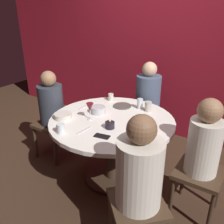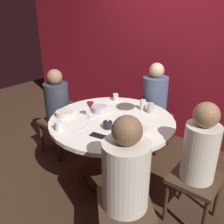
{
  "view_description": "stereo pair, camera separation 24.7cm",
  "coord_description": "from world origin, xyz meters",
  "px_view_note": "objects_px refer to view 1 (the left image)",
  "views": [
    {
      "loc": [
        1.21,
        -1.9,
        1.83
      ],
      "look_at": [
        0.0,
        0.0,
        0.82
      ],
      "focal_mm": 39.24,
      "sensor_mm": 36.0,
      "label": 1
    },
    {
      "loc": [
        1.41,
        -1.76,
        1.83
      ],
      "look_at": [
        0.0,
        0.0,
        0.82
      ],
      "focal_mm": 39.24,
      "sensor_mm": 36.0,
      "label": 2
    }
  ],
  "objects_px": {
    "seated_diner_left": "(51,106)",
    "seated_diner_right": "(204,147)",
    "dinner_plate": "(122,106)",
    "cup_by_right_diner": "(148,106)",
    "seated_diner_back": "(148,96)",
    "wine_glass": "(90,108)",
    "candle_holder": "(110,125)",
    "cup_center_front": "(61,128)",
    "dining_table": "(112,133)",
    "seated_diner_front_right": "(139,174)",
    "cup_by_left_diner": "(111,97)",
    "bowl_salad_center": "(145,130)",
    "bowl_small_white": "(63,116)",
    "cup_near_candle": "(140,104)",
    "bowl_serving_large": "(98,110)",
    "cell_phone": "(102,136)"
  },
  "relations": [
    {
      "from": "cup_near_candle",
      "to": "bowl_serving_large",
      "type": "bearing_deg",
      "value": -132.62
    },
    {
      "from": "seated_diner_left",
      "to": "cell_phone",
      "type": "bearing_deg",
      "value": -19.57
    },
    {
      "from": "dinner_plate",
      "to": "wine_glass",
      "type": "bearing_deg",
      "value": -102.62
    },
    {
      "from": "seated_diner_right",
      "to": "cup_by_right_diner",
      "type": "xyz_separation_m",
      "value": [
        -0.7,
        0.39,
        0.08
      ]
    },
    {
      "from": "cell_phone",
      "to": "cup_by_left_diner",
      "type": "xyz_separation_m",
      "value": [
        -0.41,
        0.79,
        0.04
      ]
    },
    {
      "from": "seated_diner_back",
      "to": "wine_glass",
      "type": "distance_m",
      "value": 1.02
    },
    {
      "from": "seated_diner_left",
      "to": "seated_diner_back",
      "type": "relative_size",
      "value": 0.96
    },
    {
      "from": "bowl_salad_center",
      "to": "cup_center_front",
      "type": "relative_size",
      "value": 1.38
    },
    {
      "from": "dinner_plate",
      "to": "cup_by_right_diner",
      "type": "bearing_deg",
      "value": 7.48
    },
    {
      "from": "seated_diner_back",
      "to": "dinner_plate",
      "type": "bearing_deg",
      "value": -8.76
    },
    {
      "from": "dining_table",
      "to": "cup_by_left_diner",
      "type": "xyz_separation_m",
      "value": [
        -0.3,
        0.44,
        0.2
      ]
    },
    {
      "from": "bowl_serving_large",
      "to": "cup_by_right_diner",
      "type": "relative_size",
      "value": 1.43
    },
    {
      "from": "cup_near_candle",
      "to": "bowl_salad_center",
      "type": "bearing_deg",
      "value": -59.18
    },
    {
      "from": "seated_diner_front_right",
      "to": "cup_center_front",
      "type": "xyz_separation_m",
      "value": [
        -0.86,
        0.13,
        0.06
      ]
    },
    {
      "from": "wine_glass",
      "to": "cup_by_left_diner",
      "type": "relative_size",
      "value": 2.04
    },
    {
      "from": "bowl_small_white",
      "to": "cup_by_right_diner",
      "type": "xyz_separation_m",
      "value": [
        0.66,
        0.64,
        0.03
      ]
    },
    {
      "from": "dining_table",
      "to": "seated_diner_back",
      "type": "bearing_deg",
      "value": 90.0
    },
    {
      "from": "wine_glass",
      "to": "cell_phone",
      "type": "relative_size",
      "value": 1.26
    },
    {
      "from": "seated_diner_front_right",
      "to": "candle_holder",
      "type": "height_order",
      "value": "seated_diner_front_right"
    },
    {
      "from": "dinner_plate",
      "to": "bowl_salad_center",
      "type": "relative_size",
      "value": 1.64
    },
    {
      "from": "candle_holder",
      "to": "seated_diner_back",
      "type": "bearing_deg",
      "value": 94.81
    },
    {
      "from": "dining_table",
      "to": "seated_diner_front_right",
      "type": "height_order",
      "value": "seated_diner_front_right"
    },
    {
      "from": "seated_diner_right",
      "to": "dinner_plate",
      "type": "bearing_deg",
      "value": -19.16
    },
    {
      "from": "seated_diner_left",
      "to": "bowl_serving_large",
      "type": "relative_size",
      "value": 7.17
    },
    {
      "from": "seated_diner_back",
      "to": "cell_phone",
      "type": "height_order",
      "value": "seated_diner_back"
    },
    {
      "from": "bowl_serving_large",
      "to": "bowl_small_white",
      "type": "height_order",
      "value": "bowl_serving_large"
    },
    {
      "from": "candle_holder",
      "to": "cup_center_front",
      "type": "height_order",
      "value": "cup_center_front"
    },
    {
      "from": "dining_table",
      "to": "dinner_plate",
      "type": "height_order",
      "value": "dinner_plate"
    },
    {
      "from": "seated_diner_left",
      "to": "seated_diner_right",
      "type": "bearing_deg",
      "value": 0.0
    },
    {
      "from": "dinner_plate",
      "to": "seated_diner_right",
      "type": "bearing_deg",
      "value": -19.16
    },
    {
      "from": "bowl_serving_large",
      "to": "cup_by_left_diner",
      "type": "xyz_separation_m",
      "value": [
        -0.08,
        0.39,
        0.01
      ]
    },
    {
      "from": "dining_table",
      "to": "cup_by_right_diner",
      "type": "bearing_deg",
      "value": 60.19
    },
    {
      "from": "bowl_small_white",
      "to": "cup_by_left_diner",
      "type": "relative_size",
      "value": 2.1
    },
    {
      "from": "seated_diner_front_right",
      "to": "bowl_serving_large",
      "type": "relative_size",
      "value": 7.55
    },
    {
      "from": "seated_diner_right",
      "to": "cup_by_left_diner",
      "type": "bearing_deg",
      "value": -19.83
    },
    {
      "from": "cup_by_right_diner",
      "to": "bowl_serving_large",
      "type": "bearing_deg",
      "value": -142.42
    },
    {
      "from": "candle_holder",
      "to": "seated_diner_front_right",
      "type": "bearing_deg",
      "value": -39.91
    },
    {
      "from": "candle_holder",
      "to": "bowl_small_white",
      "type": "relative_size",
      "value": 0.5
    },
    {
      "from": "bowl_small_white",
      "to": "seated_diner_right",
      "type": "bearing_deg",
      "value": 10.48
    },
    {
      "from": "cell_phone",
      "to": "cup_center_front",
      "type": "bearing_deg",
      "value": 102.52
    },
    {
      "from": "candle_holder",
      "to": "cell_phone",
      "type": "distance_m",
      "value": 0.18
    },
    {
      "from": "dinner_plate",
      "to": "cup_by_left_diner",
      "type": "height_order",
      "value": "cup_by_left_diner"
    },
    {
      "from": "cup_by_right_diner",
      "to": "cup_center_front",
      "type": "distance_m",
      "value": 1.0
    },
    {
      "from": "seated_diner_front_right",
      "to": "dinner_plate",
      "type": "bearing_deg",
      "value": -9.01
    },
    {
      "from": "seated_diner_left",
      "to": "bowl_salad_center",
      "type": "distance_m",
      "value": 1.28
    },
    {
      "from": "seated_diner_back",
      "to": "cup_by_left_diner",
      "type": "bearing_deg",
      "value": -34.22
    },
    {
      "from": "candle_holder",
      "to": "cup_center_front",
      "type": "bearing_deg",
      "value": -135.53
    },
    {
      "from": "seated_diner_back",
      "to": "bowl_salad_center",
      "type": "height_order",
      "value": "seated_diner_back"
    },
    {
      "from": "seated_diner_back",
      "to": "dining_table",
      "type": "bearing_deg",
      "value": 0.0
    },
    {
      "from": "dining_table",
      "to": "wine_glass",
      "type": "xyz_separation_m",
      "value": [
        -0.19,
        -0.12,
        0.29
      ]
    }
  ]
}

